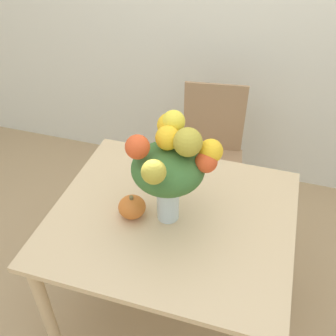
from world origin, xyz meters
TOP-DOWN VIEW (x-y plane):
  - ground_plane at (0.00, 0.00)m, footprint 12.00×12.00m
  - dining_table at (0.00, 0.00)m, footprint 1.11×0.96m
  - flower_vase at (-0.01, -0.01)m, footprint 0.37×0.37m
  - pumpkin at (-0.18, -0.05)m, footprint 0.13×0.13m
  - dining_chair_near_window at (0.02, 0.85)m, footprint 0.47×0.47m

SIDE VIEW (x-z plane):
  - ground_plane at x=0.00m, z-range 0.00..0.00m
  - dining_chair_near_window at x=0.02m, z-range 0.02..0.96m
  - dining_table at x=0.00m, z-range 0.27..1.02m
  - pumpkin at x=-0.18m, z-range 0.75..0.86m
  - flower_vase at x=-0.01m, z-range 0.80..1.31m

